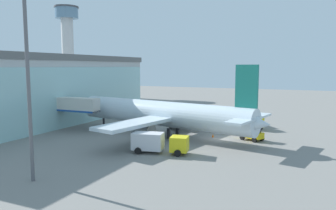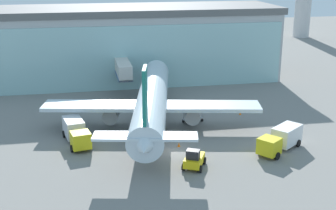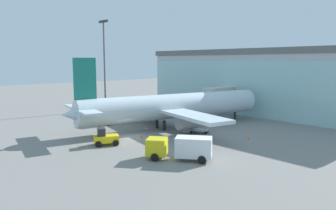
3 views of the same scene
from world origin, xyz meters
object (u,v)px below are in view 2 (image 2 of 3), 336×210
airplane (152,101)px  pushback_tug (194,159)px  safety_cone_nose (179,145)px  jet_bridge (122,66)px  safety_cone_wingtip (240,113)px  baggage_cart (193,119)px  catering_truck (76,132)px  fuel_truck (281,139)px

airplane → pushback_tug: bearing=-158.7°
airplane → safety_cone_nose: size_ratio=65.85×
safety_cone_nose → jet_bridge: bearing=98.6°
pushback_tug → safety_cone_wingtip: 19.89m
airplane → baggage_cart: size_ratio=11.23×
airplane → catering_truck: airplane is taller
airplane → pushback_tug: 14.56m
baggage_cart → safety_cone_wingtip: size_ratio=5.86×
baggage_cart → jet_bridge: bearing=-96.1°
airplane → safety_cone_wingtip: airplane is taller
pushback_tug → safety_cone_nose: 6.24m
catering_truck → airplane: bearing=100.8°
pushback_tug → safety_cone_wingtip: size_ratio=6.70×
baggage_cart → safety_cone_nose: 9.22m
baggage_cart → safety_cone_wingtip: (7.69, 1.79, -0.23)m
catering_truck → baggage_cart: 16.82m
catering_truck → safety_cone_nose: 12.93m
baggage_cart → safety_cone_nose: baggage_cart is taller
catering_truck → safety_cone_wingtip: (23.89, 6.22, -1.19)m
baggage_cart → safety_cone_nose: size_ratio=5.86×
fuel_truck → safety_cone_wingtip: fuel_truck is taller
jet_bridge → safety_cone_wingtip: size_ratio=25.33×
fuel_truck → safety_cone_wingtip: (-0.13, 13.63, -1.19)m
catering_truck → fuel_truck: (24.02, -7.41, 0.00)m
safety_cone_nose → airplane: bearing=103.8°
baggage_cart → pushback_tug: bearing=46.1°
safety_cone_nose → safety_cone_wingtip: size_ratio=1.00×
catering_truck → fuel_truck: size_ratio=1.06×
pushback_tug → fuel_truck: bearing=-49.6°
fuel_truck → safety_cone_nose: 12.32m
pushback_tug → safety_cone_wingtip: pushback_tug is taller
airplane → baggage_cart: bearing=-73.9°
safety_cone_nose → pushback_tug: bearing=-87.6°
safety_cone_wingtip → baggage_cart: bearing=-166.9°
fuel_truck → safety_cone_nose: (-11.75, 3.50, -1.19)m
baggage_cart → safety_cone_wingtip: 7.90m
fuel_truck → baggage_cart: (-7.82, 11.84, -0.97)m
catering_truck → fuel_truck: bearing=62.3°
catering_truck → baggage_cart: (16.20, 4.43, -0.97)m
airplane → fuel_truck: 17.99m
baggage_cart → catering_truck: bearing=-14.5°
safety_cone_nose → safety_cone_wingtip: (11.62, 10.13, 0.00)m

